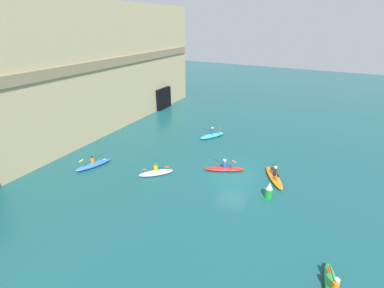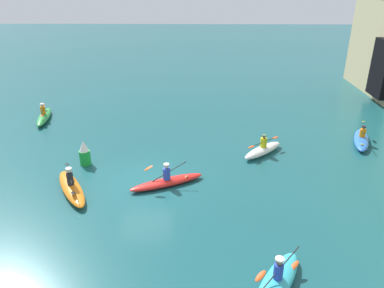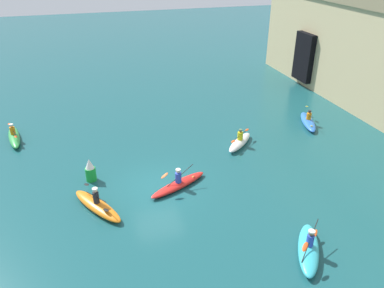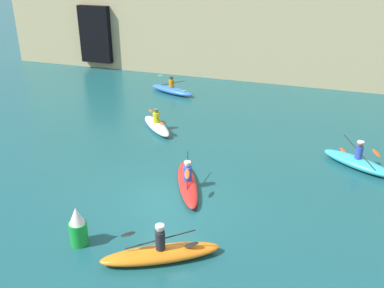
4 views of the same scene
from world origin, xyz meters
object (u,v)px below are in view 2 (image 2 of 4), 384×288
object	(u,v)px
kayak_green	(44,116)
kayak_red	(167,181)
kayak_blue	(361,139)
kayak_orange	(71,187)
kayak_white	(263,150)
marker_buoy	(85,154)
kayak_cyan	(277,282)

from	to	relation	value
kayak_green	kayak_red	xyz separation A→B (m)	(8.26, 8.82, -0.04)
kayak_blue	kayak_red	distance (m)	11.80
kayak_red	kayak_orange	xyz separation A→B (m)	(0.67, -4.18, 0.02)
kayak_orange	kayak_white	world-z (taller)	kayak_orange
kayak_orange	marker_buoy	world-z (taller)	marker_buoy
kayak_cyan	marker_buoy	bearing A→B (deg)	76.29
kayak_red	kayak_cyan	distance (m)	7.23
kayak_white	marker_buoy	size ratio (longest dim) A/B	1.99
kayak_green	kayak_orange	bearing A→B (deg)	17.35
kayak_blue	kayak_cyan	bearing A→B (deg)	168.02
marker_buoy	kayak_orange	bearing A→B (deg)	2.70
kayak_cyan	kayak_white	world-z (taller)	kayak_cyan
kayak_red	kayak_cyan	xyz separation A→B (m)	(6.11, 3.87, 0.03)
kayak_cyan	kayak_green	bearing A→B (deg)	72.49
kayak_cyan	kayak_white	bearing A→B (deg)	24.87
kayak_blue	kayak_green	distance (m)	19.84
kayak_blue	kayak_white	bearing A→B (deg)	124.41
kayak_orange	kayak_cyan	distance (m)	9.72
kayak_white	kayak_green	bearing A→B (deg)	-63.65
kayak_blue	kayak_red	xyz separation A→B (m)	(4.90, -10.74, -0.02)
kayak_cyan	kayak_blue	bearing A→B (deg)	-0.91
kayak_orange	kayak_white	xyz separation A→B (m)	(-4.07, 9.08, 0.02)
kayak_green	marker_buoy	bearing A→B (deg)	25.67
kayak_green	kayak_white	bearing A→B (deg)	60.38
kayak_white	kayak_cyan	bearing A→B (deg)	39.69
kayak_red	marker_buoy	distance (m)	4.76
kayak_white	marker_buoy	world-z (taller)	marker_buoy
kayak_orange	marker_buoy	size ratio (longest dim) A/B	2.64
kayak_blue	kayak_cyan	distance (m)	12.98
kayak_green	kayak_orange	distance (m)	10.06
kayak_blue	kayak_white	xyz separation A→B (m)	(1.51, -5.84, 0.02)
kayak_green	kayak_red	world-z (taller)	kayak_red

